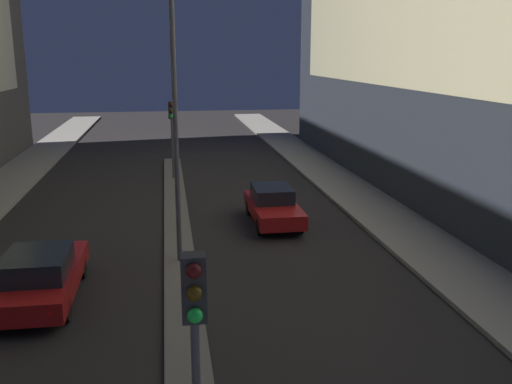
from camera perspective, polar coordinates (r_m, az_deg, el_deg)
median_strip at (r=21.16m, az=-7.78°, el=-4.68°), size 1.01×32.73×0.11m
traffic_light_near at (r=7.66m, az=-6.12°, el=-13.91°), size 0.32×0.42×4.11m
traffic_light_mid at (r=30.70m, az=-8.43°, el=6.93°), size 0.32×0.42×4.11m
street_lamp at (r=17.73m, az=-8.29°, el=13.30°), size 0.60×0.60×9.02m
car_left_lane at (r=16.86m, az=-20.76°, el=-7.82°), size 1.93×4.80×1.49m
car_right_lane at (r=22.92m, az=1.72°, el=-1.35°), size 1.77×4.46×1.45m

